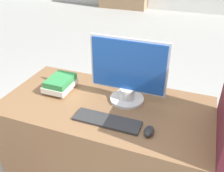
{
  "coord_description": "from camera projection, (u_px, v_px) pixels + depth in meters",
  "views": [
    {
      "loc": [
        0.53,
        -0.92,
        1.73
      ],
      "look_at": [
        0.06,
        0.32,
        0.95
      ],
      "focal_mm": 40.0,
      "sensor_mm": 36.0,
      "label": 1
    }
  ],
  "objects": [
    {
      "name": "desk",
      "position": [
        106.0,
        147.0,
        1.87
      ],
      "size": [
        1.4,
        0.71,
        0.78
      ],
      "color": "brown",
      "rests_on": "ground_plane"
    },
    {
      "name": "book_stack",
      "position": [
        60.0,
        84.0,
        1.8
      ],
      "size": [
        0.17,
        0.23,
        0.11
      ],
      "color": "silver",
      "rests_on": "desk"
    },
    {
      "name": "keyboard",
      "position": [
        107.0,
        121.0,
        1.5
      ],
      "size": [
        0.41,
        0.12,
        0.02
      ],
      "color": "#2D2D2D",
      "rests_on": "desk"
    },
    {
      "name": "carrel_divider",
      "position": [
        217.0,
        149.0,
        1.44
      ],
      "size": [
        0.07,
        0.56,
        1.35
      ],
      "color": "#5B1E28",
      "rests_on": "ground_plane"
    },
    {
      "name": "mouse",
      "position": [
        149.0,
        131.0,
        1.41
      ],
      "size": [
        0.06,
        0.09,
        0.04
      ],
      "color": "#262626",
      "rests_on": "desk"
    },
    {
      "name": "monitor",
      "position": [
        128.0,
        73.0,
        1.61
      ],
      "size": [
        0.51,
        0.23,
        0.44
      ],
      "color": "silver",
      "rests_on": "desk"
    }
  ]
}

